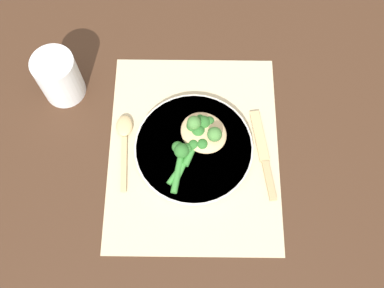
% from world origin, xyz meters
% --- Properties ---
extents(ground_plane, '(3.00, 3.00, 0.00)m').
position_xyz_m(ground_plane, '(0.00, 0.00, 0.00)').
color(ground_plane, '#422819').
extents(placemat, '(0.43, 0.35, 0.00)m').
position_xyz_m(placemat, '(0.00, 0.00, 0.00)').
color(placemat, beige).
rests_on(placemat, ground_plane).
extents(plate, '(0.24, 0.24, 0.01)m').
position_xyz_m(plate, '(0.00, 0.00, 0.01)').
color(plate, silver).
rests_on(plate, placemat).
extents(chicken_fillet, '(0.13, 0.13, 0.02)m').
position_xyz_m(chicken_fillet, '(-0.03, 0.02, 0.03)').
color(chicken_fillet, tan).
rests_on(chicken_fillet, plate).
extents(pesto_dollop_primary, '(0.03, 0.03, 0.03)m').
position_xyz_m(pesto_dollop_primary, '(-0.01, 0.04, 0.05)').
color(pesto_dollop_primary, '#477F38').
rests_on(pesto_dollop_primary, chicken_fillet).
extents(pesto_dollop_secondary, '(0.03, 0.03, 0.03)m').
position_xyz_m(pesto_dollop_secondary, '(-0.04, 0.00, 0.05)').
color(pesto_dollop_secondary, '#477F38').
rests_on(pesto_dollop_secondary, chicken_fillet).
extents(broccoli_stalk_right, '(0.11, 0.07, 0.03)m').
position_xyz_m(broccoli_stalk_right, '(-0.04, 0.02, 0.03)').
color(broccoli_stalk_right, '#3D8E38').
rests_on(broccoli_stalk_right, plate).
extents(broccoli_stalk_front, '(0.12, 0.07, 0.03)m').
position_xyz_m(broccoli_stalk_front, '(-0.03, 0.01, 0.03)').
color(broccoli_stalk_front, '#3D8E38').
rests_on(broccoli_stalk_front, plate).
extents(broccoli_stalk_rear, '(0.10, 0.08, 0.03)m').
position_xyz_m(broccoli_stalk_rear, '(0.01, 0.00, 0.03)').
color(broccoli_stalk_rear, '#3D8E38').
rests_on(broccoli_stalk_rear, plate).
extents(broccoli_stalk_left, '(0.11, 0.04, 0.03)m').
position_xyz_m(broccoli_stalk_left, '(0.02, -0.03, 0.03)').
color(broccoli_stalk_left, '#3D8E38').
rests_on(broccoli_stalk_left, plate).
extents(knife, '(0.20, 0.05, 0.01)m').
position_xyz_m(knife, '(0.01, 0.14, 0.01)').
color(knife, tan).
rests_on(knife, placemat).
extents(spoon, '(0.17, 0.04, 0.01)m').
position_xyz_m(spoon, '(-0.03, -0.14, 0.01)').
color(spoon, tan).
rests_on(spoon, placemat).
extents(water_glass, '(0.09, 0.09, 0.11)m').
position_xyz_m(water_glass, '(-0.14, -0.28, 0.06)').
color(water_glass, white).
rests_on(water_glass, ground_plane).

